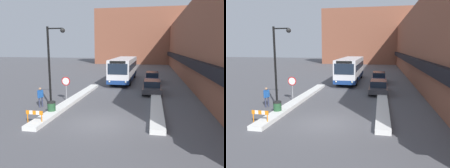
{
  "view_description": "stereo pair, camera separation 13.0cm",
  "coord_description": "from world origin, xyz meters",
  "views": [
    {
      "loc": [
        3.2,
        -12.73,
        4.75
      ],
      "look_at": [
        0.06,
        4.14,
        1.83
      ],
      "focal_mm": 35.0,
      "sensor_mm": 36.0,
      "label": 1
    },
    {
      "loc": [
        3.33,
        -12.71,
        4.75
      ],
      "look_at": [
        0.06,
        4.14,
        1.83
      ],
      "focal_mm": 35.0,
      "sensor_mm": 36.0,
      "label": 2
    }
  ],
  "objects": [
    {
      "name": "ground_plane",
      "position": [
        0.0,
        0.0,
        0.0
      ],
      "size": [
        160.0,
        160.0,
        0.0
      ],
      "primitive_type": "plane",
      "color": "#515156"
    },
    {
      "name": "stop_sign",
      "position": [
        -4.19,
        4.97,
        1.58
      ],
      "size": [
        0.76,
        0.08,
        2.19
      ],
      "color": "gray",
      "rests_on": "ground_plane"
    },
    {
      "name": "city_bus",
      "position": [
        -0.68,
        17.27,
        1.77
      ],
      "size": [
        2.62,
        11.63,
        3.23
      ],
      "color": "silver",
      "rests_on": "ground_plane"
    },
    {
      "name": "snow_bank_left",
      "position": [
        -3.6,
        5.18,
        0.14
      ],
      "size": [
        0.9,
        14.4,
        0.27
      ],
      "color": "silver",
      "rests_on": "ground_plane"
    },
    {
      "name": "construction_barricade",
      "position": [
        -3.77,
        -1.06,
        0.67
      ],
      "size": [
        1.1,
        0.06,
        0.94
      ],
      "color": "orange",
      "rests_on": "ground_plane"
    },
    {
      "name": "building_backdrop_far",
      "position": [
        0.0,
        51.52,
        7.57
      ],
      "size": [
        26.0,
        8.0,
        15.15
      ],
      "color": "brown",
      "rests_on": "ground_plane"
    },
    {
      "name": "trash_bin",
      "position": [
        -3.76,
        1.2,
        0.48
      ],
      "size": [
        0.59,
        0.59,
        0.95
      ],
      "color": "#234C2D",
      "rests_on": "ground_plane"
    },
    {
      "name": "parked_car_middle",
      "position": [
        3.2,
        16.76,
        0.73
      ],
      "size": [
        1.84,
        4.52,
        1.44
      ],
      "color": "navy",
      "rests_on": "ground_plane"
    },
    {
      "name": "pedestrian",
      "position": [
        -5.47,
        2.83,
        0.96
      ],
      "size": [
        0.34,
        0.49,
        1.6
      ],
      "rotation": [
        0.0,
        0.0,
        1.19
      ],
      "color": "#333851",
      "rests_on": "ground_plane"
    },
    {
      "name": "parked_car_front",
      "position": [
        3.2,
        9.94,
        0.69
      ],
      "size": [
        1.87,
        4.41,
        1.35
      ],
      "color": "#38383D",
      "rests_on": "ground_plane"
    },
    {
      "name": "snow_bank_right",
      "position": [
        3.6,
        6.5,
        0.16
      ],
      "size": [
        0.9,
        15.48,
        0.32
      ],
      "color": "silver",
      "rests_on": "ground_plane"
    },
    {
      "name": "building_row_right",
      "position": [
        9.98,
        24.0,
        5.06
      ],
      "size": [
        5.5,
        60.0,
        10.16
      ],
      "color": "brown",
      "rests_on": "ground_plane"
    },
    {
      "name": "street_lamp",
      "position": [
        -4.34,
        2.89,
        3.89
      ],
      "size": [
        1.46,
        0.36,
        6.26
      ],
      "color": "black",
      "rests_on": "ground_plane"
    }
  ]
}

